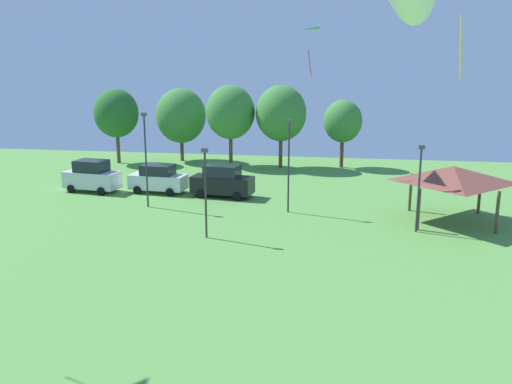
{
  "coord_description": "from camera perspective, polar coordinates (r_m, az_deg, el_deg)",
  "views": [
    {
      "loc": [
        3.09,
        1.7,
        9.81
      ],
      "look_at": [
        0.75,
        15.64,
        6.48
      ],
      "focal_mm": 38.0,
      "sensor_mm": 36.0,
      "label": 1
    }
  ],
  "objects": [
    {
      "name": "light_post_1",
      "position": [
        30.93,
        -5.34,
        0.53
      ],
      "size": [
        0.36,
        0.2,
        5.26
      ],
      "color": "#2D2D33",
      "rests_on": "ground"
    },
    {
      "name": "treeline_tree_4",
      "position": [
        53.03,
        9.13,
        7.35
      ],
      "size": [
        3.7,
        3.7,
        6.54
      ],
      "color": "brown",
      "rests_on": "ground"
    },
    {
      "name": "parked_car_second_from_left",
      "position": [
        42.97,
        -10.26,
        1.38
      ],
      "size": [
        4.53,
        2.33,
        2.23
      ],
      "rotation": [
        0.0,
        0.0,
        -0.09
      ],
      "color": "silver",
      "rests_on": "ground"
    },
    {
      "name": "treeline_tree_2",
      "position": [
        53.15,
        -2.71,
        8.38
      ],
      "size": [
        4.76,
        4.76,
        7.92
      ],
      "color": "brown",
      "rests_on": "ground"
    },
    {
      "name": "treeline_tree_0",
      "position": [
        56.51,
        -14.5,
        8.03
      ],
      "size": [
        4.43,
        4.43,
        7.5
      ],
      "color": "brown",
      "rests_on": "ground"
    },
    {
      "name": "treeline_tree_1",
      "position": [
        56.63,
        -7.91,
        7.96
      ],
      "size": [
        5.1,
        5.1,
        7.49
      ],
      "color": "brown",
      "rests_on": "ground"
    },
    {
      "name": "parked_car_third_from_left",
      "position": [
        41.02,
        -3.56,
        1.14
      ],
      "size": [
        4.81,
        2.49,
        2.45
      ],
      "rotation": [
        0.0,
        0.0,
        -0.12
      ],
      "color": "black",
      "rests_on": "ground"
    },
    {
      "name": "light_post_3",
      "position": [
        33.31,
        16.8,
        0.94
      ],
      "size": [
        0.36,
        0.2,
        5.26
      ],
      "color": "#2D2D33",
      "rests_on": "ground"
    },
    {
      "name": "park_pavilion",
      "position": [
        36.27,
        20.02,
        1.77
      ],
      "size": [
        5.83,
        5.86,
        3.6
      ],
      "color": "brown",
      "rests_on": "ground"
    },
    {
      "name": "kite_flying_4",
      "position": [
        36.23,
        4.81,
        15.57
      ],
      "size": [
        1.36,
        1.74,
        2.4
      ],
      "color": "green"
    },
    {
      "name": "treeline_tree_3",
      "position": [
        52.23,
        2.65,
        8.27
      ],
      "size": [
        4.85,
        4.85,
        7.94
      ],
      "color": "brown",
      "rests_on": "ground"
    },
    {
      "name": "light_post_2",
      "position": [
        36.21,
        3.46,
        3.31
      ],
      "size": [
        0.36,
        0.2,
        6.31
      ],
      "color": "#2D2D33",
      "rests_on": "ground"
    },
    {
      "name": "light_post_0",
      "position": [
        38.27,
        -11.53,
        3.85
      ],
      "size": [
        0.36,
        0.2,
        6.63
      ],
      "color": "#2D2D33",
      "rests_on": "ground"
    },
    {
      "name": "parked_car_leftmost",
      "position": [
        44.55,
        -16.88,
        1.6
      ],
      "size": [
        4.54,
        2.47,
        2.52
      ],
      "rotation": [
        0.0,
        0.0,
        -0.13
      ],
      "color": "silver",
      "rests_on": "ground"
    }
  ]
}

